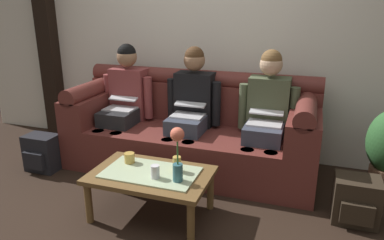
{
  "coord_description": "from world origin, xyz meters",
  "views": [
    {
      "loc": [
        1.11,
        -2.08,
        1.61
      ],
      "look_at": [
        0.1,
        0.9,
        0.59
      ],
      "focal_mm": 33.67,
      "sensor_mm": 36.0,
      "label": 1
    }
  ],
  "objects_px": {
    "backpack_left": "(42,153)",
    "backpack_right": "(356,200)",
    "couch": "(191,132)",
    "cup_near_right": "(155,172)",
    "cup_near_left": "(177,164)",
    "person_right": "(267,112)",
    "coffee_table": "(151,178)",
    "person_middle": "(191,105)",
    "person_left": "(125,99)",
    "flower_vase": "(178,150)",
    "cup_far_center": "(130,158)"
  },
  "relations": [
    {
      "from": "backpack_left",
      "to": "backpack_right",
      "type": "height_order",
      "value": "backpack_left"
    },
    {
      "from": "couch",
      "to": "cup_near_right",
      "type": "distance_m",
      "value": 1.06
    },
    {
      "from": "cup_near_left",
      "to": "backpack_left",
      "type": "distance_m",
      "value": 1.63
    },
    {
      "from": "cup_near_right",
      "to": "backpack_right",
      "type": "xyz_separation_m",
      "value": [
        1.44,
        0.51,
        -0.25
      ]
    },
    {
      "from": "person_right",
      "to": "couch",
      "type": "bearing_deg",
      "value": 179.65
    },
    {
      "from": "couch",
      "to": "person_right",
      "type": "bearing_deg",
      "value": -0.35
    },
    {
      "from": "coffee_table",
      "to": "cup_near_left",
      "type": "xyz_separation_m",
      "value": [
        0.19,
        0.08,
        0.11
      ]
    },
    {
      "from": "backpack_left",
      "to": "backpack_right",
      "type": "bearing_deg",
      "value": 0.74
    },
    {
      "from": "person_middle",
      "to": "cup_near_left",
      "type": "xyz_separation_m",
      "value": [
        0.19,
        -0.89,
        -0.22
      ]
    },
    {
      "from": "person_right",
      "to": "backpack_left",
      "type": "bearing_deg",
      "value": -164.91
    },
    {
      "from": "backpack_right",
      "to": "cup_near_right",
      "type": "bearing_deg",
      "value": -160.49
    },
    {
      "from": "person_middle",
      "to": "backpack_left",
      "type": "bearing_deg",
      "value": -157.56
    },
    {
      "from": "person_right",
      "to": "backpack_left",
      "type": "relative_size",
      "value": 3.32
    },
    {
      "from": "person_middle",
      "to": "cup_near_right",
      "type": "relative_size",
      "value": 12.18
    },
    {
      "from": "couch",
      "to": "person_left",
      "type": "height_order",
      "value": "person_left"
    },
    {
      "from": "coffee_table",
      "to": "flower_vase",
      "type": "height_order",
      "value": "flower_vase"
    },
    {
      "from": "couch",
      "to": "person_left",
      "type": "distance_m",
      "value": 0.8
    },
    {
      "from": "couch",
      "to": "flower_vase",
      "type": "xyz_separation_m",
      "value": [
        0.25,
        -1.04,
        0.25
      ]
    },
    {
      "from": "cup_near_right",
      "to": "cup_far_center",
      "type": "relative_size",
      "value": 1.2
    },
    {
      "from": "person_right",
      "to": "cup_far_center",
      "type": "relative_size",
      "value": 14.59
    },
    {
      "from": "person_right",
      "to": "cup_near_right",
      "type": "relative_size",
      "value": 12.18
    },
    {
      "from": "cup_near_left",
      "to": "cup_far_center",
      "type": "distance_m",
      "value": 0.42
    },
    {
      "from": "couch",
      "to": "person_left",
      "type": "relative_size",
      "value": 2.01
    },
    {
      "from": "person_middle",
      "to": "cup_near_right",
      "type": "distance_m",
      "value": 1.08
    },
    {
      "from": "flower_vase",
      "to": "person_left",
      "type": "bearing_deg",
      "value": 133.75
    },
    {
      "from": "person_left",
      "to": "cup_near_right",
      "type": "height_order",
      "value": "person_left"
    },
    {
      "from": "backpack_left",
      "to": "cup_far_center",
      "type": "bearing_deg",
      "value": -14.25
    },
    {
      "from": "person_middle",
      "to": "cup_near_right",
      "type": "bearing_deg",
      "value": -85.78
    },
    {
      "from": "cup_near_right",
      "to": "flower_vase",
      "type": "bearing_deg",
      "value": 3.34
    },
    {
      "from": "couch",
      "to": "person_right",
      "type": "relative_size",
      "value": 2.01
    },
    {
      "from": "flower_vase",
      "to": "cup_near_left",
      "type": "bearing_deg",
      "value": 113.47
    },
    {
      "from": "person_left",
      "to": "cup_near_left",
      "type": "relative_size",
      "value": 10.27
    },
    {
      "from": "flower_vase",
      "to": "cup_near_left",
      "type": "height_order",
      "value": "flower_vase"
    },
    {
      "from": "person_left",
      "to": "flower_vase",
      "type": "bearing_deg",
      "value": -46.25
    },
    {
      "from": "person_left",
      "to": "cup_near_right",
      "type": "distance_m",
      "value": 1.35
    },
    {
      "from": "person_left",
      "to": "coffee_table",
      "type": "height_order",
      "value": "person_left"
    },
    {
      "from": "backpack_right",
      "to": "person_left",
      "type": "bearing_deg",
      "value": 166.63
    },
    {
      "from": "person_right",
      "to": "coffee_table",
      "type": "bearing_deg",
      "value": -127.43
    },
    {
      "from": "coffee_table",
      "to": "cup_near_left",
      "type": "distance_m",
      "value": 0.23
    },
    {
      "from": "flower_vase",
      "to": "backpack_right",
      "type": "bearing_deg",
      "value": 21.57
    },
    {
      "from": "flower_vase",
      "to": "backpack_right",
      "type": "distance_m",
      "value": 1.43
    },
    {
      "from": "cup_far_center",
      "to": "person_middle",
      "type": "bearing_deg",
      "value": 75.04
    },
    {
      "from": "flower_vase",
      "to": "cup_far_center",
      "type": "distance_m",
      "value": 0.55
    },
    {
      "from": "person_right",
      "to": "coffee_table",
      "type": "distance_m",
      "value": 1.26
    },
    {
      "from": "cup_near_left",
      "to": "backpack_right",
      "type": "height_order",
      "value": "cup_near_left"
    },
    {
      "from": "backpack_left",
      "to": "couch",
      "type": "bearing_deg",
      "value": 22.6
    },
    {
      "from": "flower_vase",
      "to": "backpack_left",
      "type": "bearing_deg",
      "value": 164.27
    },
    {
      "from": "cup_far_center",
      "to": "backpack_left",
      "type": "distance_m",
      "value": 1.22
    },
    {
      "from": "coffee_table",
      "to": "backpack_left",
      "type": "distance_m",
      "value": 1.45
    },
    {
      "from": "flower_vase",
      "to": "cup_far_center",
      "type": "height_order",
      "value": "flower_vase"
    }
  ]
}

